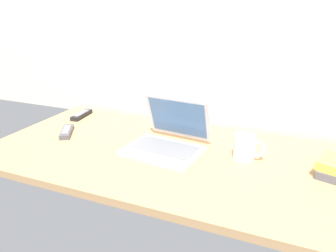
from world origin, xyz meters
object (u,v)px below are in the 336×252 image
(laptop, at_px, (168,139))
(coffee_mug, at_px, (245,147))
(remote_control_far, at_px, (82,115))
(remote_control_near, at_px, (67,132))

(laptop, bearing_deg, coffee_mug, 4.74)
(remote_control_far, bearing_deg, laptop, -18.55)
(laptop, relative_size, coffee_mug, 2.66)
(coffee_mug, height_order, remote_control_far, coffee_mug)
(laptop, bearing_deg, remote_control_far, 161.45)
(remote_control_far, bearing_deg, remote_control_near, -69.04)
(laptop, distance_m, remote_control_near, 0.52)
(laptop, height_order, coffee_mug, laptop)
(coffee_mug, height_order, remote_control_near, coffee_mug)
(coffee_mug, distance_m, remote_control_far, 0.95)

